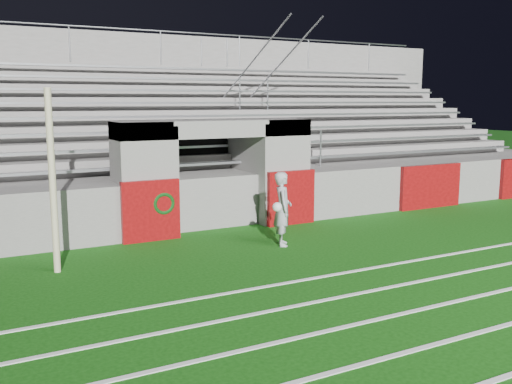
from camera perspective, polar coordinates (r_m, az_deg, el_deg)
ground at (r=10.95m, az=3.57°, el=-7.09°), size 90.00×90.00×0.00m
field_post at (r=10.64m, az=-19.68°, el=0.95°), size 0.12×0.12×3.28m
stadium_structure at (r=17.86m, az=-10.01°, el=3.96°), size 26.00×8.48×5.42m
goalkeeper_with_ball at (r=12.08m, az=2.67°, el=-1.69°), size 0.66×0.68×1.58m
hose_coil at (r=12.73m, az=-9.25°, el=-1.29°), size 0.57×0.15×0.60m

